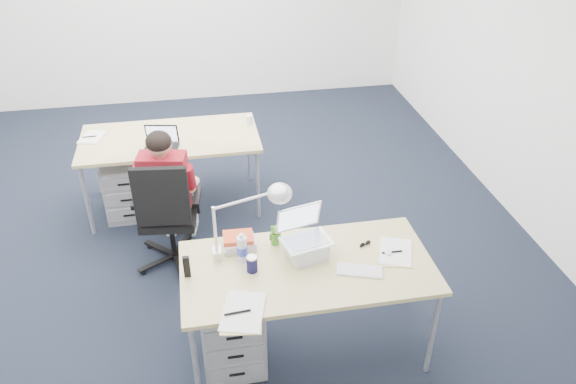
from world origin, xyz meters
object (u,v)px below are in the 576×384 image
Objects in this scene: desk_lamp at (240,221)px; dark_laptop at (160,139)px; can_koozie at (252,264)px; desk_near at (307,271)px; desk_far at (170,142)px; bear_figurine at (275,235)px; seated_person at (170,191)px; cordless_phone at (187,267)px; drawer_pedestal_far at (128,186)px; computer_mouse at (388,252)px; drawer_pedestal_near at (232,327)px; water_bottle at (242,247)px; wireless_keyboard at (360,271)px; headphones at (305,244)px; far_cup at (249,120)px; silver_laptop at (307,236)px; office_chair at (171,234)px; sunglasses at (365,244)px; book_stack at (239,242)px.

desk_lamp is 1.67m from dark_laptop.
desk_near is at bearing -2.25° from can_koozie.
bear_figurine is (0.69, -1.73, 0.12)m from desk_far.
seated_person is 7.88× the size of cordless_phone.
drawer_pedestal_far is (-0.41, 0.68, -0.32)m from seated_person.
computer_mouse is at bearing -38.75° from bear_figurine.
computer_mouse is at bearing 1.36° from drawer_pedestal_near.
desk_lamp is at bearing 59.73° from drawer_pedestal_near.
computer_mouse is 0.39× the size of water_bottle.
drawer_pedestal_near is at bearing -106.79° from desk_lamp.
computer_mouse is (0.23, 0.14, 0.01)m from wireless_keyboard.
wireless_keyboard is at bearing -4.57° from cordless_phone.
far_cup reaches higher than headphones.
silver_laptop is at bearing 163.71° from wireless_keyboard.
desk_near is 5.71× the size of wireless_keyboard.
water_bottle is at bearing -56.35° from office_chair.
headphones is at bearing 147.71° from sunglasses.
sunglasses is (1.71, -1.82, 0.47)m from drawer_pedestal_far.
cordless_phone is at bearing 172.65° from drawer_pedestal_near.
computer_mouse is (1.39, -1.96, 0.06)m from desk_far.
cordless_phone reaches higher than far_cup.
office_chair is at bearing 142.92° from computer_mouse.
headphones reaches higher than drawer_pedestal_far.
desk_far is 7.67× the size of water_bottle.
office_chair is 1.26m from desk_lamp.
computer_mouse is at bearing -64.93° from sunglasses.
seated_person reaches higher than cordless_phone.
can_koozie reaches higher than sunglasses.
seated_person is at bearing 113.17° from silver_laptop.
cordless_phone is (-0.58, -0.23, 0.00)m from bear_figurine.
desk_far is 10.67× the size of bear_figurine.
bear_figurine is at bearing -44.66° from seated_person.
wireless_keyboard is 2.28m from far_cup.
computer_mouse reaches higher than sunglasses.
book_stack is 0.40× the size of desk_lamp.
desk_far is 0.72m from seated_person.
silver_laptop is 1.13× the size of dark_laptop.
desk_far is 10.62× the size of cordless_phone.
water_bottle is at bearing 162.27° from desk_near.
desk_lamp reaches higher than far_cup.
can_koozie is at bearing 0.27° from cordless_phone.
silver_laptop is at bearing -55.15° from drawer_pedestal_far.
desk_near is at bearing -44.27° from office_chair.
seated_person is 0.86m from drawer_pedestal_far.
sunglasses is at bearing -39.46° from dark_laptop.
headphones is 0.49m from desk_lamp.
far_cup is at bearing 81.95° from sunglasses.
desk_far is (-0.86, 1.99, 0.00)m from desk_near.
far_cup is (0.24, 2.11, -0.01)m from can_koozie.
drawer_pedestal_near is (0.35, -1.99, -0.41)m from desk_far.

